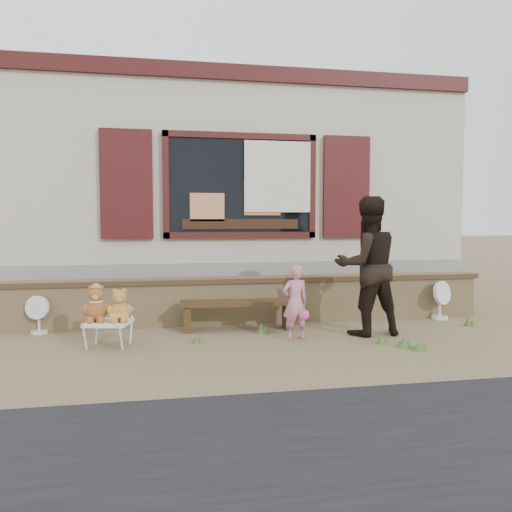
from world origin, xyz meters
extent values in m
plane|color=brown|center=(0.00, 0.00, 0.00)|extent=(80.00, 80.00, 0.00)
cube|color=#B1AA8F|center=(0.00, 4.50, 2.40)|extent=(8.00, 5.00, 3.20)
cube|color=gray|center=(0.00, 4.50, 0.40)|extent=(8.04, 5.04, 0.80)
cube|color=black|center=(0.00, 1.97, 2.05)|extent=(2.30, 0.04, 1.50)
cube|color=#3B1211|center=(0.00, 1.95, 2.85)|extent=(2.50, 0.08, 0.10)
cube|color=#3B1211|center=(0.00, 1.95, 1.25)|extent=(2.50, 0.08, 0.10)
cube|color=#3B1211|center=(-1.20, 1.95, 2.05)|extent=(0.10, 0.08, 1.70)
cube|color=#3B1211|center=(1.20, 1.95, 2.05)|extent=(0.10, 0.08, 1.70)
cube|color=black|center=(-1.80, 1.94, 2.05)|extent=(0.80, 0.07, 1.70)
cube|color=black|center=(1.80, 1.94, 2.05)|extent=(0.80, 0.07, 1.70)
cube|color=beige|center=(0.60, 1.90, 2.20)|extent=(1.10, 0.02, 1.15)
cube|color=#3B1211|center=(0.00, 1.98, 3.85)|extent=(8.00, 0.12, 0.25)
cube|color=black|center=(0.00, 1.94, 1.43)|extent=(1.90, 0.06, 0.16)
cube|color=tan|center=(-0.55, 1.94, 1.70)|extent=(0.55, 0.06, 0.45)
cube|color=#E08447|center=(0.35, 1.94, 1.85)|extent=(0.60, 0.06, 0.55)
cube|color=tan|center=(0.00, 1.00, 0.30)|extent=(7.00, 0.30, 0.60)
cube|color=brown|center=(0.00, 1.00, 0.63)|extent=(7.10, 0.36, 0.07)
cube|color=#332312|center=(-0.26, 0.53, 0.37)|extent=(1.58, 0.40, 0.06)
cube|color=#332312|center=(-0.94, 0.56, 0.17)|extent=(0.11, 0.30, 0.33)
cube|color=#332312|center=(0.42, 0.50, 0.17)|extent=(0.11, 0.30, 0.33)
cube|color=white|center=(-1.89, -0.09, 0.29)|extent=(0.58, 0.54, 0.04)
cylinder|color=silver|center=(-2.14, -0.23, 0.13)|extent=(0.03, 0.03, 0.27)
cylinder|color=silver|center=(-1.73, -0.32, 0.13)|extent=(0.03, 0.03, 0.27)
cylinder|color=silver|center=(-2.05, 0.14, 0.13)|extent=(0.03, 0.03, 0.27)
cylinder|color=silver|center=(-1.65, 0.05, 0.13)|extent=(0.03, 0.03, 0.27)
imported|color=#CF7B98|center=(0.36, -0.13, 0.47)|extent=(0.37, 0.28, 0.93)
imported|color=black|center=(1.35, -0.04, 0.90)|extent=(0.90, 0.72, 1.80)
cylinder|color=silver|center=(-2.87, 0.80, 0.02)|extent=(0.21, 0.21, 0.04)
cylinder|color=silver|center=(-2.87, 0.80, 0.16)|extent=(0.03, 0.03, 0.27)
cylinder|color=silver|center=(-2.87, 0.80, 0.35)|extent=(0.33, 0.17, 0.31)
cylinder|color=silver|center=(2.85, 0.73, 0.02)|extent=(0.24, 0.24, 0.04)
cylinder|color=silver|center=(2.85, 0.73, 0.18)|extent=(0.04, 0.04, 0.31)
cylinder|color=silver|center=(2.85, 0.73, 0.40)|extent=(0.37, 0.25, 0.36)
cone|color=#3B5C25|center=(1.52, -0.74, 0.05)|extent=(0.18, 0.18, 0.11)
cone|color=#3B5C25|center=(1.33, -0.55, 0.05)|extent=(0.12, 0.12, 0.10)
cone|color=#3B5C25|center=(1.62, -0.92, 0.05)|extent=(0.17, 0.17, 0.10)
cone|color=#3B5C25|center=(0.01, 0.25, 0.07)|extent=(0.14, 0.14, 0.15)
cone|color=#3B5C25|center=(-0.87, -0.10, 0.05)|extent=(0.12, 0.12, 0.10)
cone|color=#3B5C25|center=(2.96, 0.18, 0.06)|extent=(0.11, 0.11, 0.13)
camera|label=1|loc=(-1.24, -6.10, 1.48)|focal=35.00mm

